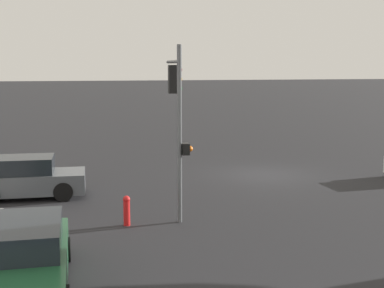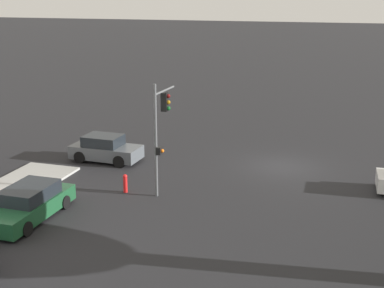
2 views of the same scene
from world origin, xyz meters
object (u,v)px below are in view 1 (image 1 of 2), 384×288
parked_car_0 (22,258)px  fire_hydrant (127,210)px  crossing_car_1 (28,178)px  traffic_signal (178,108)px

parked_car_0 → fire_hydrant: 4.90m
crossing_car_1 → traffic_signal: bearing=-35.7°
traffic_signal → crossing_car_1: 6.72m
crossing_car_1 → parked_car_0: (-0.51, 8.40, -0.03)m
parked_car_0 → fire_hydrant: size_ratio=5.20×
traffic_signal → parked_car_0: traffic_signal is taller
crossing_car_1 → parked_car_0: 8.41m
parked_car_0 → fire_hydrant: bearing=147.3°
traffic_signal → parked_car_0: bearing=-131.2°
crossing_car_1 → fire_hydrant: size_ratio=4.40×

